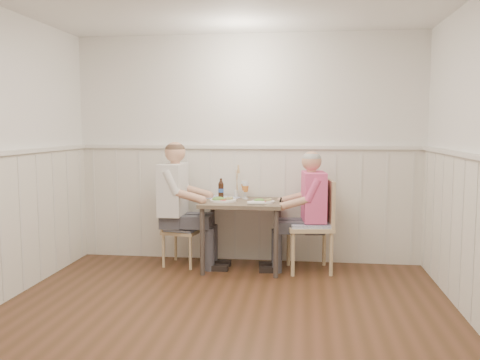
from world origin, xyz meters
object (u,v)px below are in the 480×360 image
at_px(man_in_pink, 310,220).
at_px(grass_vase, 236,182).
at_px(diner_cream, 177,214).
at_px(beer_bottle, 221,189).
at_px(chair_right, 315,222).
at_px(dining_table, 242,211).
at_px(chair_left, 178,227).

xyz_separation_m(man_in_pink, grass_vase, (-0.83, 0.23, 0.37)).
bearing_deg(diner_cream, beer_bottle, 26.36).
xyz_separation_m(chair_right, grass_vase, (-0.89, 0.25, 0.39)).
distance_m(beer_bottle, grass_vase, 0.19).
height_order(dining_table, beer_bottle, beer_bottle).
distance_m(chair_left, beer_bottle, 0.64).
bearing_deg(beer_bottle, grass_vase, 16.35).
bearing_deg(chair_right, beer_bottle, 169.46).
distance_m(dining_table, chair_left, 0.77).
distance_m(chair_right, grass_vase, 1.00).
bearing_deg(chair_right, man_in_pink, 167.33).
distance_m(chair_right, beer_bottle, 1.12).
xyz_separation_m(chair_left, grass_vase, (0.63, 0.19, 0.49)).
bearing_deg(chair_left, beer_bottle, 16.84).
height_order(chair_right, man_in_pink, man_in_pink).
height_order(diner_cream, grass_vase, diner_cream).
height_order(chair_right, grass_vase, grass_vase).
distance_m(man_in_pink, beer_bottle, 1.06).
relative_size(chair_right, man_in_pink, 0.75).
height_order(chair_left, grass_vase, grass_vase).
height_order(chair_right, diner_cream, diner_cream).
bearing_deg(grass_vase, beer_bottle, -163.65).
bearing_deg(diner_cream, chair_left, 95.25).
xyz_separation_m(man_in_pink, diner_cream, (-1.45, -0.04, 0.04)).
xyz_separation_m(diner_cream, beer_bottle, (0.46, 0.23, 0.26)).
xyz_separation_m(chair_right, chair_left, (-1.52, 0.06, -0.10)).
bearing_deg(dining_table, chair_left, 174.28).
bearing_deg(dining_table, chair_right, 1.24).
bearing_deg(man_in_pink, beer_bottle, 169.59).
height_order(dining_table, man_in_pink, man_in_pink).
relative_size(man_in_pink, diner_cream, 0.93).
bearing_deg(chair_right, dining_table, -178.76).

